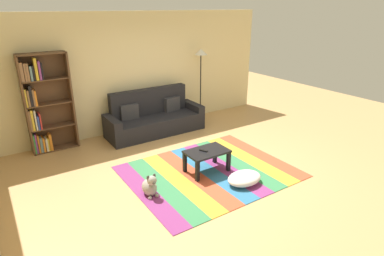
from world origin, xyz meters
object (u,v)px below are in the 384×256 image
at_px(bookshelf, 43,105).
at_px(standing_lamp, 201,61).
at_px(couch, 154,118).
at_px(coffee_table, 207,155).
at_px(tv_remote, 203,150).
at_px(dog, 150,186).
at_px(pouf, 244,178).

xyz_separation_m(bookshelf, standing_lamp, (3.73, -0.09, 0.53)).
height_order(couch, coffee_table, couch).
relative_size(couch, tv_remote, 15.07).
distance_m(dog, standing_lamp, 4.01).
relative_size(coffee_table, tv_remote, 5.02).
bearing_deg(dog, tv_remote, 7.91).
height_order(pouf, dog, dog).
bearing_deg(coffee_table, couch, 87.40).
bearing_deg(dog, bookshelf, 110.02).
bearing_deg(coffee_table, bookshelf, 130.51).
relative_size(bookshelf, pouf, 3.21).
bearing_deg(pouf, standing_lamp, 67.82).
bearing_deg(coffee_table, pouf, -68.02).
height_order(bookshelf, dog, bookshelf).
relative_size(dog, tv_remote, 2.65).
distance_m(dog, tv_remote, 1.18).
bearing_deg(dog, standing_lamp, 43.17).
bearing_deg(dog, couch, 61.49).
xyz_separation_m(bookshelf, pouf, (2.45, -3.23, -0.87)).
bearing_deg(couch, dog, -118.51).
bearing_deg(pouf, bookshelf, 127.16).
bearing_deg(standing_lamp, coffee_table, -122.50).
distance_m(standing_lamp, tv_remote, 3.11).
distance_m(pouf, dog, 1.58).
xyz_separation_m(coffee_table, dog, (-1.19, -0.14, -0.18)).
distance_m(coffee_table, tv_remote, 0.11).
relative_size(couch, bookshelf, 1.14).
bearing_deg(tv_remote, dog, 161.96).
xyz_separation_m(dog, standing_lamp, (2.75, 2.58, 1.35)).
relative_size(couch, pouf, 3.66).
height_order(coffee_table, standing_lamp, standing_lamp).
height_order(bookshelf, tv_remote, bookshelf).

